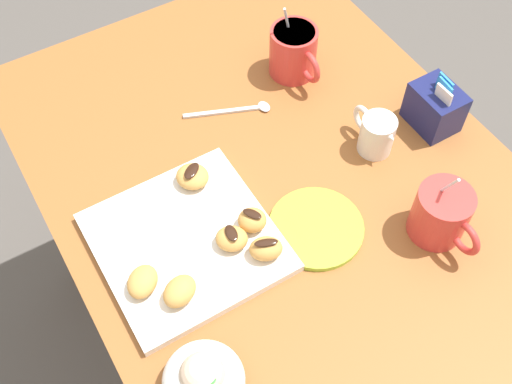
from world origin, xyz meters
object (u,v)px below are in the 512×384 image
(coffee_mug_red_right, at_px, (442,213))
(sugar_caddy, at_px, (435,107))
(saucer_lime_left, at_px, (316,228))
(cream_pitcher_white, at_px, (376,133))
(beignet_0, at_px, (180,291))
(pastry_plate_square, at_px, (186,242))
(coffee_mug_red_left, at_px, (294,51))
(dining_table, at_px, (280,223))
(beignet_5, at_px, (266,249))
(beignet_2, at_px, (232,239))
(beignet_1, at_px, (252,220))
(beignet_3, at_px, (143,282))
(beignet_4, at_px, (192,176))
(ice_cream_bowl, at_px, (203,379))

(coffee_mug_red_right, xyz_separation_m, sugar_caddy, (-0.18, 0.14, -0.01))
(sugar_caddy, distance_m, saucer_lime_left, 0.32)
(coffee_mug_red_right, height_order, saucer_lime_left, coffee_mug_red_right)
(cream_pitcher_white, relative_size, beignet_0, 1.88)
(pastry_plate_square, distance_m, beignet_0, 0.10)
(coffee_mug_red_left, relative_size, coffee_mug_red_right, 1.06)
(pastry_plate_square, distance_m, sugar_caddy, 0.50)
(coffee_mug_red_left, distance_m, coffee_mug_red_right, 0.42)
(dining_table, distance_m, saucer_lime_left, 0.18)
(sugar_caddy, xyz_separation_m, beignet_5, (0.09, -0.40, -0.01))
(pastry_plate_square, relative_size, coffee_mug_red_right, 1.89)
(cream_pitcher_white, distance_m, beignet_2, 0.32)
(cream_pitcher_white, xyz_separation_m, beignet_5, (0.09, -0.28, -0.01))
(coffee_mug_red_right, bearing_deg, beignet_0, -103.81)
(coffee_mug_red_left, relative_size, beignet_1, 3.31)
(beignet_1, bearing_deg, beignet_2, -75.10)
(coffee_mug_red_right, relative_size, cream_pitcher_white, 1.35)
(sugar_caddy, xyz_separation_m, beignet_3, (0.04, -0.59, -0.01))
(saucer_lime_left, bearing_deg, coffee_mug_red_right, 58.61)
(sugar_caddy, height_order, beignet_4, sugar_caddy)
(ice_cream_bowl, relative_size, beignet_2, 2.24)
(beignet_0, bearing_deg, beignet_2, 109.49)
(beignet_2, xyz_separation_m, beignet_5, (0.04, 0.04, 0.00))
(coffee_mug_red_left, distance_m, beignet_5, 0.42)
(coffee_mug_red_right, relative_size, beignet_5, 2.75)
(pastry_plate_square, relative_size, ice_cream_bowl, 2.39)
(beignet_4, xyz_separation_m, beignet_5, (0.18, 0.03, 0.00))
(beignet_1, height_order, beignet_5, same)
(beignet_2, relative_size, beignet_5, 0.97)
(coffee_mug_red_left, bearing_deg, beignet_0, -51.63)
(cream_pitcher_white, bearing_deg, beignet_0, -78.22)
(coffee_mug_red_left, height_order, beignet_3, coffee_mug_red_left)
(saucer_lime_left, bearing_deg, beignet_4, -143.56)
(dining_table, height_order, beignet_4, beignet_4)
(sugar_caddy, bearing_deg, coffee_mug_red_right, -38.15)
(dining_table, distance_m, beignet_1, 0.21)
(pastry_plate_square, bearing_deg, beignet_3, -66.37)
(coffee_mug_red_right, height_order, beignet_0, coffee_mug_red_right)
(coffee_mug_red_left, xyz_separation_m, beignet_1, (0.27, -0.25, -0.02))
(cream_pitcher_white, bearing_deg, beignet_3, -84.39)
(sugar_caddy, bearing_deg, beignet_2, -84.37)
(sugar_caddy, relative_size, beignet_5, 2.06)
(beignet_0, bearing_deg, cream_pitcher_white, 101.78)
(beignet_1, xyz_separation_m, beignet_5, (0.05, -0.01, -0.00))
(saucer_lime_left, height_order, beignet_4, beignet_4)
(sugar_caddy, bearing_deg, beignet_3, -86.20)
(pastry_plate_square, relative_size, beignet_4, 4.89)
(coffee_mug_red_left, distance_m, sugar_caddy, 0.28)
(beignet_4, bearing_deg, cream_pitcher_white, 74.41)
(saucer_lime_left, distance_m, beignet_5, 0.10)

